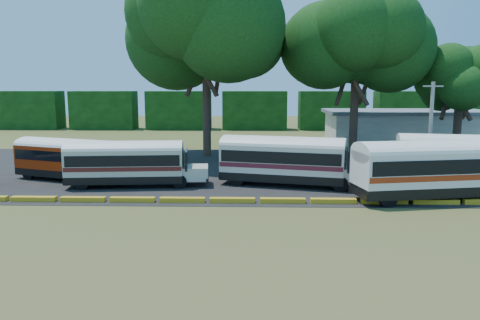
{
  "coord_description": "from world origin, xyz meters",
  "views": [
    {
      "loc": [
        -0.31,
        -26.12,
        6.96
      ],
      "look_at": [
        -1.18,
        6.0,
        1.79
      ],
      "focal_mm": 35.0,
      "sensor_mm": 36.0,
      "label": 1
    }
  ],
  "objects_px": {
    "bus_red": "(68,156)",
    "bus_white_red": "(434,167)",
    "tree_west": "(206,21)",
    "bus_cream_west": "(129,161)"
  },
  "relations": [
    {
      "from": "bus_red",
      "to": "bus_white_red",
      "type": "relative_size",
      "value": 0.83
    },
    {
      "from": "bus_red",
      "to": "tree_west",
      "type": "bearing_deg",
      "value": 74.22
    },
    {
      "from": "bus_cream_west",
      "to": "bus_white_red",
      "type": "xyz_separation_m",
      "value": [
        19.51,
        -3.38,
        0.28
      ]
    },
    {
      "from": "bus_white_red",
      "to": "tree_west",
      "type": "distance_m",
      "value": 26.1
    },
    {
      "from": "bus_red",
      "to": "bus_white_red",
      "type": "distance_m",
      "value": 25.15
    },
    {
      "from": "bus_red",
      "to": "tree_west",
      "type": "distance_m",
      "value": 19.09
    },
    {
      "from": "bus_red",
      "to": "bus_cream_west",
      "type": "height_order",
      "value": "bus_cream_west"
    },
    {
      "from": "bus_red",
      "to": "bus_cream_west",
      "type": "bearing_deg",
      "value": -1.89
    },
    {
      "from": "bus_cream_west",
      "to": "bus_white_red",
      "type": "distance_m",
      "value": 19.8
    },
    {
      "from": "bus_cream_west",
      "to": "bus_white_red",
      "type": "height_order",
      "value": "bus_white_red"
    }
  ]
}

